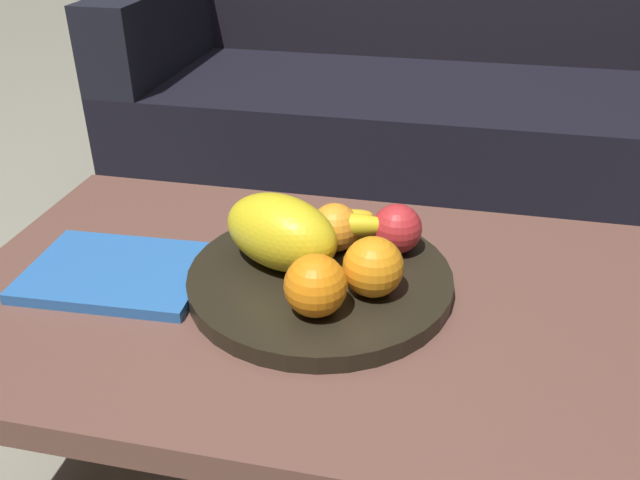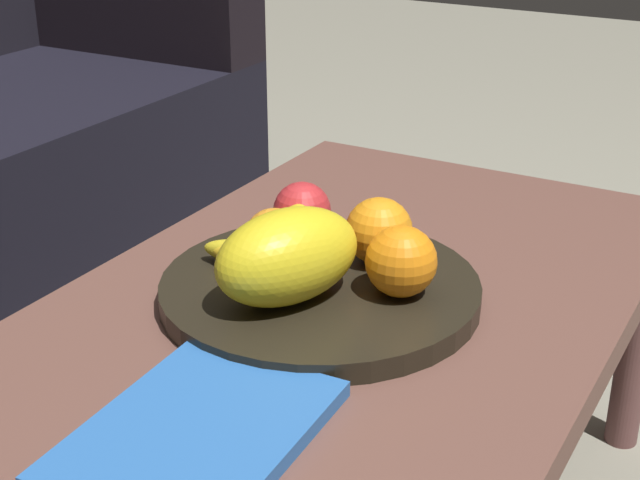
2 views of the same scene
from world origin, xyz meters
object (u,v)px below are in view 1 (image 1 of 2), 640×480
at_px(melon_large_front, 281,232).
at_px(couch, 437,108).
at_px(orange_left, 373,267).
at_px(banana_bunch, 329,232).
at_px(orange_front, 332,227).
at_px(magazine, 118,272).
at_px(fruit_bowl, 320,279).
at_px(apple_front, 397,229).
at_px(orange_right, 316,286).
at_px(coffee_table, 322,322).

bearing_deg(melon_large_front, couch, 81.50).
xyz_separation_m(orange_left, banana_bunch, (-0.08, 0.10, -0.01)).
xyz_separation_m(orange_front, magazine, (-0.29, -0.10, -0.05)).
distance_m(fruit_bowl, apple_front, 0.13).
relative_size(orange_right, apple_front, 1.10).
relative_size(melon_large_front, orange_left, 2.18).
height_order(coffee_table, apple_front, apple_front).
distance_m(orange_left, banana_bunch, 0.13).
height_order(apple_front, magazine, apple_front).
bearing_deg(couch, orange_left, -91.40).
xyz_separation_m(coffee_table, fruit_bowl, (-0.01, 0.02, 0.06)).
distance_m(coffee_table, melon_large_front, 0.14).
relative_size(couch, fruit_bowl, 4.69).
bearing_deg(coffee_table, banana_bunch, 95.08).
bearing_deg(orange_right, orange_front, 93.75).
xyz_separation_m(orange_front, apple_front, (0.09, 0.01, 0.00)).
bearing_deg(orange_right, banana_bunch, 95.17).
relative_size(couch, banana_bunch, 9.94).
bearing_deg(magazine, coffee_table, 0.81).
xyz_separation_m(coffee_table, melon_large_front, (-0.06, 0.03, 0.12)).
xyz_separation_m(melon_large_front, apple_front, (0.15, 0.07, -0.02)).
height_order(orange_front, magazine, orange_front).
distance_m(couch, orange_front, 1.03).
height_order(orange_front, orange_left, orange_left).
bearing_deg(orange_left, melon_large_front, 161.97).
relative_size(coffee_table, couch, 0.60).
height_order(fruit_bowl, orange_right, orange_right).
bearing_deg(melon_large_front, magazine, -169.14).
distance_m(orange_left, magazine, 0.37).
xyz_separation_m(melon_large_front, orange_left, (0.13, -0.04, -0.01)).
bearing_deg(magazine, fruit_bowl, 4.66).
bearing_deg(orange_right, coffee_table, 95.27).
height_order(couch, banana_bunch, couch).
height_order(couch, magazine, couch).
distance_m(orange_right, banana_bunch, 0.16).
relative_size(orange_front, magazine, 0.28).
height_order(coffee_table, orange_left, orange_left).
distance_m(fruit_bowl, orange_right, 0.11).
bearing_deg(orange_front, coffee_table, -87.60).
distance_m(couch, melon_large_front, 1.09).
distance_m(apple_front, banana_bunch, 0.10).
bearing_deg(melon_large_front, banana_bunch, 44.84).
distance_m(fruit_bowl, melon_large_front, 0.09).
height_order(couch, fruit_bowl, couch).
height_order(apple_front, banana_bunch, apple_front).
height_order(coffee_table, fruit_bowl, fruit_bowl).
bearing_deg(coffee_table, couch, 84.97).
bearing_deg(coffee_table, orange_right, -84.73).
height_order(orange_right, magazine, orange_right).
relative_size(fruit_bowl, apple_front, 5.07).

